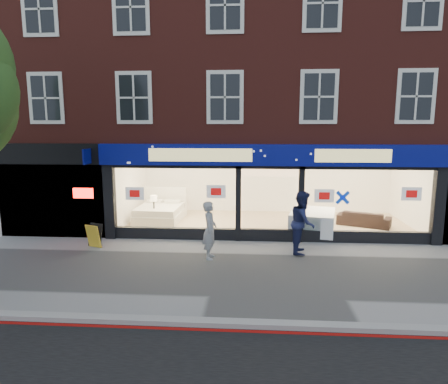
# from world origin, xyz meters

# --- Properties ---
(ground) EXTENTS (120.00, 120.00, 0.00)m
(ground) POSITION_xyz_m (0.00, 0.00, 0.00)
(ground) COLOR gray
(ground) RESTS_ON ground
(kerb_line) EXTENTS (60.00, 0.10, 0.01)m
(kerb_line) POSITION_xyz_m (0.00, -3.10, 0.01)
(kerb_line) COLOR #8C0A07
(kerb_line) RESTS_ON ground
(kerb_stone) EXTENTS (60.00, 0.25, 0.12)m
(kerb_stone) POSITION_xyz_m (0.00, -2.90, 0.06)
(kerb_stone) COLOR gray
(kerb_stone) RESTS_ON ground
(showroom_floor) EXTENTS (11.00, 4.50, 0.10)m
(showroom_floor) POSITION_xyz_m (0.00, 5.25, 0.05)
(showroom_floor) COLOR tan
(showroom_floor) RESTS_ON ground
(building) EXTENTS (19.00, 8.26, 10.30)m
(building) POSITION_xyz_m (-0.02, 6.93, 6.67)
(building) COLOR maroon
(building) RESTS_ON ground
(display_bed) EXTENTS (1.84, 2.20, 1.21)m
(display_bed) POSITION_xyz_m (-4.29, 5.38, 0.44)
(display_bed) COLOR silver
(display_bed) RESTS_ON showroom_floor
(bedside_table) EXTENTS (0.49, 0.49, 0.55)m
(bedside_table) POSITION_xyz_m (-4.40, 4.80, 0.38)
(bedside_table) COLOR brown
(bedside_table) RESTS_ON showroom_floor
(mattress_stack) EXTENTS (1.90, 2.20, 0.76)m
(mattress_stack) POSITION_xyz_m (1.60, 4.00, 0.48)
(mattress_stack) COLOR white
(mattress_stack) RESTS_ON showroom_floor
(sofa) EXTENTS (2.07, 1.49, 0.56)m
(sofa) POSITION_xyz_m (3.70, 5.02, 0.38)
(sofa) COLOR black
(sofa) RESTS_ON showroom_floor
(a_board) EXTENTS (0.58, 0.48, 0.77)m
(a_board) POSITION_xyz_m (-5.67, 1.95, 0.38)
(a_board) COLOR gold
(a_board) RESTS_ON ground
(pedestrian_grey) EXTENTS (0.42, 0.64, 1.72)m
(pedestrian_grey) POSITION_xyz_m (-1.82, 1.13, 0.86)
(pedestrian_grey) COLOR #9C9EA3
(pedestrian_grey) RESTS_ON ground
(pedestrian_blue) EXTENTS (0.88, 1.05, 1.94)m
(pedestrian_blue) POSITION_xyz_m (0.97, 1.85, 0.97)
(pedestrian_blue) COLOR #191E47
(pedestrian_blue) RESTS_ON ground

